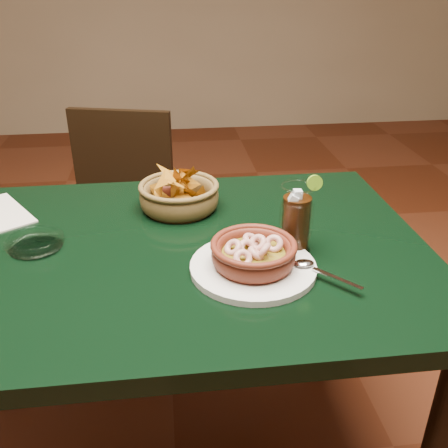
{
  "coord_description": "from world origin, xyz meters",
  "views": [
    {
      "loc": [
        0.02,
        -0.98,
        1.3
      ],
      "look_at": [
        0.14,
        -0.02,
        0.81
      ],
      "focal_mm": 40.0,
      "sensor_mm": 36.0,
      "label": 1
    }
  ],
  "objects": [
    {
      "name": "glass_ashtray",
      "position": [
        -0.28,
        0.03,
        0.77
      ],
      "size": [
        0.14,
        0.14,
        0.03
      ],
      "color": "white",
      "rests_on": "dining_table"
    },
    {
      "name": "guacamole_ramekin",
      "position": [
        0.03,
        0.3,
        0.77
      ],
      "size": [
        0.12,
        0.12,
        0.04
      ],
      "color": "#521D11",
      "rests_on": "dining_table"
    },
    {
      "name": "chip_basket",
      "position": [
        0.05,
        0.2,
        0.79
      ],
      "size": [
        0.24,
        0.24,
        0.14
      ],
      "color": "brown",
      "rests_on": "dining_table"
    },
    {
      "name": "dining_table",
      "position": [
        0.0,
        0.0,
        0.65
      ],
      "size": [
        1.2,
        0.8,
        0.75
      ],
      "color": "black",
      "rests_on": "ground"
    },
    {
      "name": "shrimp_plate",
      "position": [
        0.19,
        -0.12,
        0.78
      ],
      "size": [
        0.32,
        0.26,
        0.08
      ],
      "color": "silver",
      "rests_on": "dining_table"
    },
    {
      "name": "cola_drink",
      "position": [
        0.29,
        -0.05,
        0.83
      ],
      "size": [
        0.15,
        0.15,
        0.17
      ],
      "color": "white",
      "rests_on": "dining_table"
    },
    {
      "name": "dining_chair",
      "position": [
        -0.17,
        0.7,
        0.47
      ],
      "size": [
        0.49,
        0.49,
        0.86
      ],
      "color": "black",
      "rests_on": "ground"
    }
  ]
}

